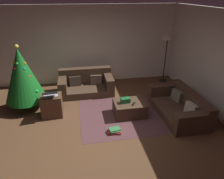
{
  "coord_description": "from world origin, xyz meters",
  "views": [
    {
      "loc": [
        -0.34,
        -3.83,
        2.96
      ],
      "look_at": [
        0.46,
        0.7,
        0.75
      ],
      "focal_mm": 32.92,
      "sensor_mm": 36.0,
      "label": 1
    }
  ],
  "objects_px": {
    "couch_left": "(86,84)",
    "corner_lamp": "(168,40)",
    "gift_box": "(125,100)",
    "ottoman": "(129,108)",
    "book_stack": "(115,131)",
    "couch_right": "(181,106)",
    "christmas_tree": "(22,75)",
    "side_table": "(52,106)",
    "tv_remote": "(134,104)",
    "laptop": "(50,94)"
  },
  "relations": [
    {
      "from": "tv_remote",
      "to": "laptop",
      "type": "bearing_deg",
      "value": -156.79
    },
    {
      "from": "laptop",
      "to": "side_table",
      "type": "bearing_deg",
      "value": 96.64
    },
    {
      "from": "couch_left",
      "to": "christmas_tree",
      "type": "height_order",
      "value": "christmas_tree"
    },
    {
      "from": "couch_left",
      "to": "ottoman",
      "type": "xyz_separation_m",
      "value": [
        1.03,
        -1.59,
        -0.09
      ]
    },
    {
      "from": "couch_left",
      "to": "corner_lamp",
      "type": "bearing_deg",
      "value": -171.92
    },
    {
      "from": "couch_right",
      "to": "book_stack",
      "type": "bearing_deg",
      "value": 103.56
    },
    {
      "from": "couch_left",
      "to": "laptop",
      "type": "distance_m",
      "value": 1.68
    },
    {
      "from": "ottoman",
      "to": "book_stack",
      "type": "xyz_separation_m",
      "value": [
        -0.53,
        -0.71,
        -0.13
      ]
    },
    {
      "from": "couch_right",
      "to": "corner_lamp",
      "type": "height_order",
      "value": "corner_lamp"
    },
    {
      "from": "couch_left",
      "to": "corner_lamp",
      "type": "relative_size",
      "value": 0.96
    },
    {
      "from": "christmas_tree",
      "to": "book_stack",
      "type": "relative_size",
      "value": 5.43
    },
    {
      "from": "couch_right",
      "to": "ottoman",
      "type": "distance_m",
      "value": 1.35
    },
    {
      "from": "couch_left",
      "to": "book_stack",
      "type": "relative_size",
      "value": 5.1
    },
    {
      "from": "corner_lamp",
      "to": "side_table",
      "type": "bearing_deg",
      "value": -155.92
    },
    {
      "from": "laptop",
      "to": "ottoman",
      "type": "bearing_deg",
      "value": -7.19
    },
    {
      "from": "couch_left",
      "to": "couch_right",
      "type": "distance_m",
      "value": 2.98
    },
    {
      "from": "side_table",
      "to": "ottoman",
      "type": "bearing_deg",
      "value": -8.82
    },
    {
      "from": "couch_right",
      "to": "gift_box",
      "type": "distance_m",
      "value": 1.48
    },
    {
      "from": "christmas_tree",
      "to": "tv_remote",
      "type": "bearing_deg",
      "value": -18.63
    },
    {
      "from": "couch_right",
      "to": "book_stack",
      "type": "xyz_separation_m",
      "value": [
        -1.86,
        -0.49,
        -0.19
      ]
    },
    {
      "from": "couch_right",
      "to": "corner_lamp",
      "type": "bearing_deg",
      "value": -12.55
    },
    {
      "from": "couch_left",
      "to": "gift_box",
      "type": "xyz_separation_m",
      "value": [
        0.92,
        -1.59,
        0.15
      ]
    },
    {
      "from": "couch_left",
      "to": "gift_box",
      "type": "relative_size",
      "value": 7.31
    },
    {
      "from": "laptop",
      "to": "tv_remote",
      "type": "bearing_deg",
      "value": -9.92
    },
    {
      "from": "gift_box",
      "to": "couch_right",
      "type": "bearing_deg",
      "value": -8.99
    },
    {
      "from": "tv_remote",
      "to": "couch_left",
      "type": "bearing_deg",
      "value": 156.26
    },
    {
      "from": "gift_box",
      "to": "ottoman",
      "type": "bearing_deg",
      "value": -3.38
    },
    {
      "from": "corner_lamp",
      "to": "book_stack",
      "type": "bearing_deg",
      "value": -130.51
    },
    {
      "from": "laptop",
      "to": "corner_lamp",
      "type": "xyz_separation_m",
      "value": [
        3.76,
        1.74,
        0.85
      ]
    },
    {
      "from": "couch_right",
      "to": "tv_remote",
      "type": "xyz_separation_m",
      "value": [
        -1.25,
        0.11,
        0.13
      ]
    },
    {
      "from": "christmas_tree",
      "to": "side_table",
      "type": "xyz_separation_m",
      "value": [
        0.71,
        -0.52,
        -0.7
      ]
    },
    {
      "from": "corner_lamp",
      "to": "gift_box",
      "type": "bearing_deg",
      "value": -133.65
    },
    {
      "from": "ottoman",
      "to": "gift_box",
      "type": "relative_size",
      "value": 3.48
    },
    {
      "from": "couch_right",
      "to": "side_table",
      "type": "bearing_deg",
      "value": 79.8
    },
    {
      "from": "ottoman",
      "to": "gift_box",
      "type": "xyz_separation_m",
      "value": [
        -0.11,
        0.01,
        0.25
      ]
    },
    {
      "from": "book_stack",
      "to": "ottoman",
      "type": "bearing_deg",
      "value": 53.31
    },
    {
      "from": "tv_remote",
      "to": "corner_lamp",
      "type": "xyz_separation_m",
      "value": [
        1.7,
        2.1,
        1.12
      ]
    },
    {
      "from": "tv_remote",
      "to": "laptop",
      "type": "height_order",
      "value": "laptop"
    },
    {
      "from": "christmas_tree",
      "to": "side_table",
      "type": "distance_m",
      "value": 1.12
    },
    {
      "from": "corner_lamp",
      "to": "tv_remote",
      "type": "bearing_deg",
      "value": -128.99
    },
    {
      "from": "side_table",
      "to": "laptop",
      "type": "height_order",
      "value": "laptop"
    },
    {
      "from": "couch_right",
      "to": "christmas_tree",
      "type": "xyz_separation_m",
      "value": [
        -4.03,
        1.05,
        0.74
      ]
    },
    {
      "from": "tv_remote",
      "to": "christmas_tree",
      "type": "bearing_deg",
      "value": -165.5
    },
    {
      "from": "gift_box",
      "to": "side_table",
      "type": "distance_m",
      "value": 1.9
    },
    {
      "from": "couch_right",
      "to": "christmas_tree",
      "type": "distance_m",
      "value": 4.23
    },
    {
      "from": "ottoman",
      "to": "book_stack",
      "type": "relative_size",
      "value": 2.43
    },
    {
      "from": "christmas_tree",
      "to": "corner_lamp",
      "type": "distance_m",
      "value": 4.65
    },
    {
      "from": "corner_lamp",
      "to": "couch_right",
      "type": "bearing_deg",
      "value": -101.43
    },
    {
      "from": "book_stack",
      "to": "couch_left",
      "type": "bearing_deg",
      "value": 102.39
    },
    {
      "from": "ottoman",
      "to": "tv_remote",
      "type": "bearing_deg",
      "value": -54.79
    }
  ]
}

